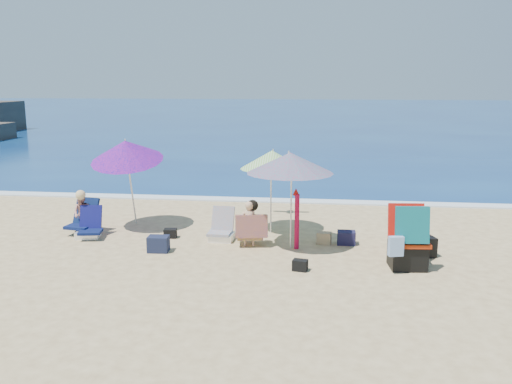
# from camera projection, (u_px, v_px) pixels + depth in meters

# --- Properties ---
(ground) EXTENTS (120.00, 120.00, 0.00)m
(ground) POSITION_uv_depth(u_px,v_px,m) (266.00, 262.00, 9.98)
(ground) COLOR #D8BC84
(ground) RESTS_ON ground
(sea) EXTENTS (120.00, 80.00, 0.12)m
(sea) POSITION_uv_depth(u_px,v_px,m) (312.00, 114.00, 53.74)
(sea) COLOR navy
(sea) RESTS_ON ground
(foam) EXTENTS (120.00, 0.50, 0.04)m
(foam) POSITION_uv_depth(u_px,v_px,m) (285.00, 201.00, 14.93)
(foam) COLOR white
(foam) RESTS_ON ground
(umbrella_turquoise) EXTENTS (1.74, 1.74, 1.94)m
(umbrella_turquoise) POSITION_uv_depth(u_px,v_px,m) (290.00, 163.00, 10.47)
(umbrella_turquoise) COLOR silver
(umbrella_turquoise) RESTS_ON ground
(umbrella_striped) EXTENTS (1.60, 1.60, 1.84)m
(umbrella_striped) POSITION_uv_depth(u_px,v_px,m) (272.00, 160.00, 11.63)
(umbrella_striped) COLOR white
(umbrella_striped) RESTS_ON ground
(umbrella_blue) EXTENTS (1.59, 1.65, 2.16)m
(umbrella_blue) POSITION_uv_depth(u_px,v_px,m) (126.00, 151.00, 11.81)
(umbrella_blue) COLOR silver
(umbrella_blue) RESTS_ON ground
(furled_umbrella) EXTENTS (0.14, 0.15, 1.22)m
(furled_umbrella) POSITION_uv_depth(u_px,v_px,m) (297.00, 216.00, 10.63)
(furled_umbrella) COLOR #A50B2E
(furled_umbrella) RESTS_ON ground
(chair_navy) EXTENTS (0.64, 0.70, 0.65)m
(chair_navy) POSITION_uv_depth(u_px,v_px,m) (89.00, 229.00, 11.50)
(chair_navy) COLOR #0B1540
(chair_navy) RESTS_ON ground
(chair_rainbow) EXTENTS (0.53, 0.62, 0.67)m
(chair_rainbow) POSITION_uv_depth(u_px,v_px,m) (222.00, 232.00, 11.31)
(chair_rainbow) COLOR #D4784B
(chair_rainbow) RESTS_ON ground
(camp_chair_left) EXTENTS (0.78, 0.73, 0.92)m
(camp_chair_left) POSITION_uv_depth(u_px,v_px,m) (417.00, 241.00, 10.35)
(camp_chair_left) COLOR #A90C12
(camp_chair_left) RESTS_ON ground
(camp_chair_right) EXTENTS (0.76, 0.85, 1.17)m
(camp_chair_right) POSITION_uv_depth(u_px,v_px,m) (408.00, 245.00, 9.56)
(camp_chair_right) COLOR #9E270B
(camp_chair_right) RESTS_ON ground
(person_center) EXTENTS (0.68, 0.58, 0.94)m
(person_center) POSITION_uv_depth(u_px,v_px,m) (250.00, 224.00, 10.82)
(person_center) COLOR tan
(person_center) RESTS_ON ground
(person_left) EXTENTS (0.64, 0.72, 0.97)m
(person_left) POSITION_uv_depth(u_px,v_px,m) (83.00, 213.00, 11.75)
(person_left) COLOR tan
(person_left) RESTS_ON ground
(bag_navy_a) EXTENTS (0.41, 0.30, 0.31)m
(bag_navy_a) POSITION_uv_depth(u_px,v_px,m) (158.00, 244.00, 10.55)
(bag_navy_a) COLOR #181E36
(bag_navy_a) RESTS_ON ground
(bag_black_a) EXTENTS (0.28, 0.22, 0.19)m
(bag_black_a) POSITION_uv_depth(u_px,v_px,m) (170.00, 233.00, 11.48)
(bag_black_a) COLOR black
(bag_black_a) RESTS_ON ground
(bag_tan) EXTENTS (0.31, 0.24, 0.24)m
(bag_tan) POSITION_uv_depth(u_px,v_px,m) (324.00, 238.00, 11.05)
(bag_tan) COLOR tan
(bag_tan) RESTS_ON ground
(bag_navy_b) EXTENTS (0.36, 0.27, 0.27)m
(bag_navy_b) POSITION_uv_depth(u_px,v_px,m) (346.00, 238.00, 11.03)
(bag_navy_b) COLOR #1A1836
(bag_navy_b) RESTS_ON ground
(bag_black_b) EXTENTS (0.29, 0.22, 0.20)m
(bag_black_b) POSITION_uv_depth(u_px,v_px,m) (300.00, 265.00, 9.50)
(bag_black_b) COLOR black
(bag_black_b) RESTS_ON ground
(orange_item) EXTENTS (0.25, 0.12, 0.03)m
(orange_item) POSITION_uv_depth(u_px,v_px,m) (403.00, 266.00, 9.70)
(orange_item) COLOR #FF5A1A
(orange_item) RESTS_ON ground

